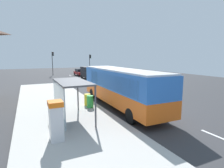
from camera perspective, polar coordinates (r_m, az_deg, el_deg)
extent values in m
cube|color=#38383A|center=(27.18, -6.89, -0.30)|extent=(56.00, 92.00, 0.04)
cube|color=beige|center=(14.21, -15.78, -8.37)|extent=(6.20, 30.00, 0.18)
cube|color=silver|center=(11.20, 31.33, -14.48)|extent=(0.16, 2.20, 0.01)
cube|color=silver|center=(14.31, 14.20, -8.54)|extent=(0.16, 2.20, 0.01)
cube|color=silver|center=(18.28, 4.10, -4.55)|extent=(0.16, 2.20, 0.01)
cube|color=silver|center=(22.66, -2.19, -1.96)|extent=(0.16, 2.20, 0.01)
cube|color=silver|center=(27.25, -6.39, -0.21)|extent=(0.16, 2.20, 0.01)
cube|color=silver|center=(31.97, -9.36, 1.03)|extent=(0.16, 2.20, 0.01)
cube|color=silver|center=(36.76, -11.57, 1.95)|extent=(0.16, 2.20, 0.01)
cube|color=silver|center=(41.60, -13.27, 2.65)|extent=(0.16, 2.20, 0.01)
cube|color=orange|center=(14.91, 2.58, -3.35)|extent=(2.73, 11.05, 1.15)
cube|color=blue|center=(14.69, 2.61, 1.62)|extent=(2.73, 11.05, 1.45)
cube|color=silver|center=(14.62, 2.64, 4.63)|extent=(2.60, 10.83, 0.12)
cube|color=black|center=(19.68, -4.64, 3.16)|extent=(2.30, 0.17, 1.22)
cube|color=black|center=(13.74, -0.93, 0.83)|extent=(0.26, 8.58, 1.10)
cylinder|color=black|center=(18.13, -6.26, -3.09)|extent=(0.30, 1.01, 1.00)
cylinder|color=black|center=(18.95, 0.25, -2.53)|extent=(0.30, 1.01, 1.00)
cylinder|color=black|center=(11.40, 6.01, -10.17)|extent=(0.30, 1.01, 1.00)
cylinder|color=black|center=(12.65, 14.97, -8.51)|extent=(0.30, 1.01, 1.00)
cube|color=black|center=(34.15, -7.14, 3.77)|extent=(2.25, 5.29, 1.96)
cube|color=black|center=(34.12, -7.15, 4.33)|extent=(2.19, 3.21, 0.44)
cylinder|color=black|center=(32.75, -4.37, 1.89)|extent=(0.25, 0.69, 0.68)
cylinder|color=black|center=(32.07, -7.31, 1.70)|extent=(0.25, 0.69, 0.68)
cylinder|color=black|center=(36.42, -6.94, 2.53)|extent=(0.25, 0.69, 0.68)
cylinder|color=black|center=(35.80, -9.62, 2.36)|extent=(0.25, 0.69, 0.68)
cube|color=#A51919|center=(41.13, -10.22, 3.54)|extent=(1.90, 4.44, 0.60)
cube|color=black|center=(41.28, -10.32, 4.39)|extent=(1.64, 2.41, 0.60)
cylinder|color=black|center=(39.98, -8.46, 3.00)|extent=(0.21, 0.64, 0.64)
cylinder|color=black|center=(39.50, -10.72, 2.88)|extent=(0.21, 0.64, 0.64)
cylinder|color=black|center=(42.83, -9.74, 3.34)|extent=(0.21, 0.64, 0.64)
cylinder|color=black|center=(42.37, -11.86, 3.23)|extent=(0.21, 0.64, 0.64)
cube|color=silver|center=(9.11, -17.43, -11.91)|extent=(0.60, 0.70, 1.70)
cube|color=orange|center=(8.82, -17.71, -5.99)|extent=(0.66, 0.76, 0.24)
cube|color=black|center=(9.06, -15.54, -10.11)|extent=(0.03, 0.36, 0.44)
cylinder|color=green|center=(14.37, -7.01, -5.58)|extent=(0.52, 0.52, 0.95)
cylinder|color=yellow|center=(15.02, -7.87, -4.98)|extent=(0.52, 0.52, 0.95)
cylinder|color=#2D2D2D|center=(44.08, -7.17, 6.25)|extent=(0.14, 0.14, 4.80)
cube|color=black|center=(44.12, -6.94, 8.73)|extent=(0.24, 0.28, 0.84)
sphere|color=#360606|center=(44.16, -6.80, 9.09)|extent=(0.16, 0.16, 0.16)
sphere|color=#3C2C03|center=(44.16, -6.80, 8.73)|extent=(0.16, 0.16, 0.16)
sphere|color=green|center=(44.16, -6.79, 8.37)|extent=(0.16, 0.16, 0.16)
cylinder|color=#2D2D2D|center=(42.93, -18.54, 6.20)|extent=(0.14, 0.14, 5.37)
cube|color=black|center=(42.94, -18.38, 9.12)|extent=(0.24, 0.28, 0.84)
sphere|color=red|center=(42.96, -18.24, 9.50)|extent=(0.16, 0.16, 0.16)
sphere|color=#3C2C03|center=(42.95, -18.22, 9.13)|extent=(0.16, 0.16, 0.16)
sphere|color=black|center=(42.95, -18.20, 8.76)|extent=(0.16, 0.16, 0.16)
cube|color=#4C4C51|center=(11.43, -12.72, 0.70)|extent=(1.80, 4.00, 0.10)
cube|color=#8CA5B2|center=(11.50, -16.67, -5.50)|extent=(0.06, 3.80, 2.30)
cylinder|color=#4C4C51|center=(10.13, -5.29, -7.25)|extent=(0.10, 0.10, 2.44)
cylinder|color=#4C4C51|center=(13.66, -10.88, -3.21)|extent=(0.10, 0.10, 2.44)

